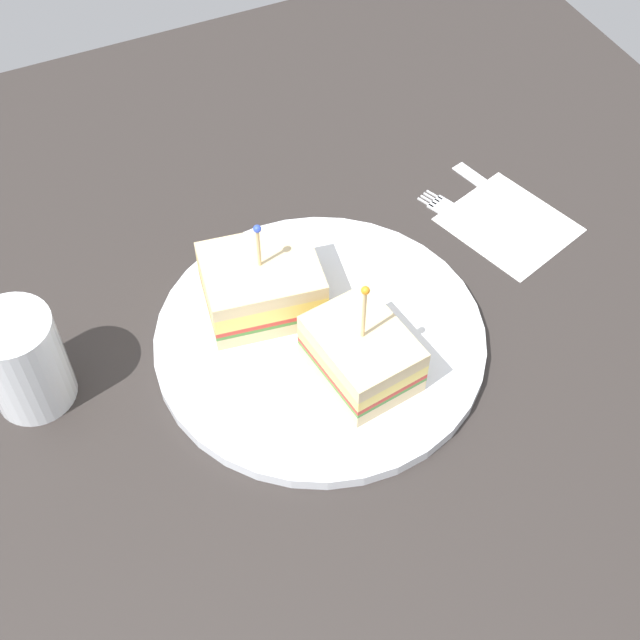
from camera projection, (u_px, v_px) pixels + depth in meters
The scene contains 8 objects.
ground_plane at pixel (320, 349), 79.13cm from camera, with size 104.55×104.55×2.00cm, color #2D2826.
plate at pixel (320, 338), 77.88cm from camera, with size 29.41×29.41×1.21cm, color white.
sandwich_half_front at pixel (362, 354), 72.94cm from camera, with size 9.99×8.11×10.95cm.
sandwich_half_back at pixel (262, 285), 77.49cm from camera, with size 9.78×11.25×10.04cm.
drink_glass at pixel (24, 363), 71.52cm from camera, with size 6.81×6.81×9.39cm.
napkin at pixel (509, 224), 87.54cm from camera, with size 11.50×10.35×0.15cm, color white.
fork at pixel (461, 216), 88.11cm from camera, with size 12.31×6.12×0.35cm.
knife at pixel (498, 193), 90.20cm from camera, with size 13.26×4.55×0.35cm.
Camera 1 is at (-43.00, 19.98, 62.40)cm, focal length 49.12 mm.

